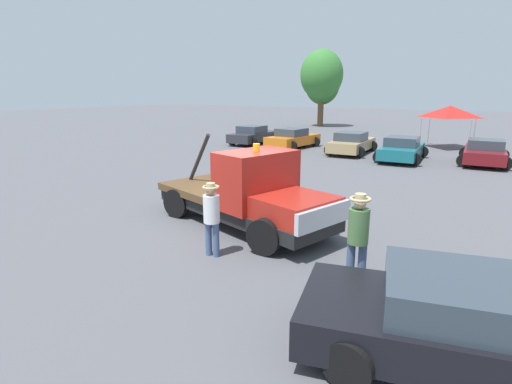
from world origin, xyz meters
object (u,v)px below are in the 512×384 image
object	(u,v)px
parked_car_tan	(352,143)
canopy_tent_red	(450,112)
tow_truck	(250,196)
person_at_hood	(212,214)
parked_car_maroon	(485,152)
tree_center	(322,75)
foreground_car	(474,325)
person_near_truck	(358,232)
parked_car_charcoal	(253,135)
parked_car_teal	(402,149)
tree_left	(322,85)
parked_car_orange	(293,138)

from	to	relation	value
parked_car_tan	canopy_tent_red	size ratio (longest dim) A/B	1.54
tow_truck	person_at_hood	bearing A→B (deg)	-65.45
tow_truck	parked_car_maroon	world-z (taller)	tow_truck
parked_car_maroon	person_at_hood	bearing A→B (deg)	161.56
parked_car_maroon	tree_center	size ratio (longest dim) A/B	0.55
canopy_tent_red	foreground_car	bearing A→B (deg)	-80.94
person_near_truck	parked_car_charcoal	size ratio (longest dim) A/B	0.42
parked_car_charcoal	parked_car_teal	world-z (taller)	same
person_near_truck	tree_left	xyz separation A→B (m)	(-16.24, 34.42, 3.36)
tow_truck	canopy_tent_red	size ratio (longest dim) A/B	2.08
parked_car_charcoal	parked_car_orange	distance (m)	3.43
person_at_hood	tree_center	distance (m)	36.75
foreground_car	person_at_hood	world-z (taller)	person_at_hood
parked_car_tan	tow_truck	bearing A→B (deg)	-174.30
parked_car_maroon	tree_left	world-z (taller)	tree_left
parked_car_maroon	canopy_tent_red	xyz separation A→B (m)	(-2.64, 5.69, 1.79)
tow_truck	parked_car_tan	distance (m)	15.17
tow_truck	parked_car_teal	xyz separation A→B (m)	(0.73, 14.01, -0.30)
foreground_car	tree_left	xyz separation A→B (m)	(-18.43, 35.95, 3.82)
person_at_hood	tree_center	world-z (taller)	tree_center
tree_left	tree_center	distance (m)	1.20
parked_car_tan	parked_car_teal	xyz separation A→B (m)	(3.25, -0.95, 0.00)
parked_car_orange	parked_car_teal	xyz separation A→B (m)	(7.48, -1.19, 0.00)
tree_left	canopy_tent_red	bearing A→B (deg)	-39.28
foreground_car	person_at_hood	distance (m)	5.61
parked_car_tan	tree_center	bearing A→B (deg)	26.10
person_at_hood	parked_car_tan	size ratio (longest dim) A/B	0.38
parked_car_orange	person_at_hood	bearing A→B (deg)	-152.53
tow_truck	tree_left	size ratio (longest dim) A/B	0.94
parked_car_charcoal	parked_car_tan	distance (m)	7.67
foreground_car	parked_car_teal	xyz separation A→B (m)	(-5.13, 17.18, -0.00)
person_near_truck	parked_car_teal	world-z (taller)	person_near_truck
parked_car_charcoal	person_near_truck	bearing A→B (deg)	-142.56
foreground_car	tree_center	distance (m)	39.99
parked_car_charcoal	parked_car_maroon	distance (m)	14.84
canopy_tent_red	parked_car_orange	bearing A→B (deg)	-147.31
tree_center	parked_car_maroon	bearing A→B (deg)	-44.80
parked_car_maroon	canopy_tent_red	distance (m)	6.52
tow_truck	parked_car_teal	size ratio (longest dim) A/B	1.35
parked_car_tan	tree_left	distance (m)	20.81
person_near_truck	person_at_hood	xyz separation A→B (m)	(-3.30, -0.44, -0.07)
tow_truck	parked_car_orange	world-z (taller)	tow_truck
foreground_car	parked_car_charcoal	size ratio (longest dim) A/B	1.17
parked_car_charcoal	tree_center	world-z (taller)	tree_center
person_near_truck	foreground_car	bearing A→B (deg)	-138.89
foreground_car	parked_car_tan	xyz separation A→B (m)	(-8.37, 18.13, -0.00)
person_near_truck	parked_car_teal	xyz separation A→B (m)	(-2.93, 15.66, -0.45)
tow_truck	tree_left	world-z (taller)	tree_left
parked_car_charcoal	parked_car_maroon	world-z (taller)	same
person_at_hood	tree_left	bearing A→B (deg)	-165.66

